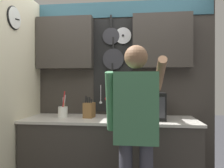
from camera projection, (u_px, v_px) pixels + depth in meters
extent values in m
cube|color=#38332D|center=(110.00, 159.00, 2.57)|extent=(1.97, 0.62, 0.90)
cube|color=beige|center=(110.00, 119.00, 2.57)|extent=(2.00, 0.65, 0.03)
cube|color=#38332D|center=(113.00, 94.00, 2.90)|extent=(2.57, 0.04, 2.41)
cube|color=#2D5666|center=(113.00, 10.00, 2.86)|extent=(2.53, 0.02, 0.20)
cube|color=#38332D|center=(65.00, 43.00, 2.86)|extent=(0.73, 0.16, 0.67)
cube|color=#38332D|center=(162.00, 41.00, 2.72)|extent=(0.72, 0.16, 0.67)
cube|color=black|center=(113.00, 65.00, 2.87)|extent=(0.52, 0.01, 1.22)
cylinder|color=#2D2D33|center=(111.00, 36.00, 2.84)|extent=(0.22, 0.02, 0.22)
cube|color=black|center=(111.00, 21.00, 2.83)|extent=(0.02, 0.02, 0.17)
cylinder|color=#2D2D33|center=(113.00, 59.00, 2.84)|extent=(0.27, 0.02, 0.27)
cube|color=black|center=(113.00, 43.00, 2.83)|extent=(0.02, 0.02, 0.15)
cylinder|color=#2D2D33|center=(112.00, 81.00, 2.84)|extent=(0.20, 0.02, 0.20)
cube|color=black|center=(112.00, 68.00, 2.83)|extent=(0.02, 0.02, 0.14)
cylinder|color=silver|center=(123.00, 36.00, 2.82)|extent=(0.21, 0.01, 0.21)
sphere|color=black|center=(123.00, 35.00, 2.81)|extent=(0.03, 0.03, 0.03)
cylinder|color=silver|center=(101.00, 93.00, 2.86)|extent=(0.01, 0.01, 0.22)
ellipsoid|color=silver|center=(101.00, 103.00, 2.86)|extent=(0.04, 0.01, 0.04)
cylinder|color=red|center=(107.00, 91.00, 2.85)|extent=(0.01, 0.01, 0.16)
ellipsoid|color=red|center=(107.00, 99.00, 2.85)|extent=(0.05, 0.01, 0.05)
cylinder|color=silver|center=(113.00, 92.00, 2.84)|extent=(0.01, 0.01, 0.18)
ellipsoid|color=silver|center=(113.00, 100.00, 2.84)|extent=(0.04, 0.01, 0.03)
cylinder|color=silver|center=(119.00, 92.00, 2.83)|extent=(0.01, 0.01, 0.19)
ellipsoid|color=silver|center=(119.00, 101.00, 2.83)|extent=(0.06, 0.01, 0.05)
cylinder|color=silver|center=(125.00, 93.00, 2.82)|extent=(0.01, 0.01, 0.20)
ellipsoid|color=silver|center=(125.00, 101.00, 2.82)|extent=(0.04, 0.01, 0.03)
cube|color=beige|center=(9.00, 96.00, 2.30)|extent=(0.04, 1.60, 2.41)
cylinder|color=white|center=(14.00, 18.00, 2.34)|extent=(0.02, 0.23, 0.23)
torus|color=black|center=(14.00, 18.00, 2.34)|extent=(0.02, 0.25, 0.25)
cube|color=black|center=(17.00, 19.00, 2.38)|extent=(0.01, 0.08, 0.02)
cube|color=black|center=(144.00, 106.00, 2.54)|extent=(0.47, 0.38, 0.31)
cube|color=black|center=(140.00, 107.00, 2.36)|extent=(0.26, 0.01, 0.19)
cube|color=#333338|center=(160.00, 108.00, 2.33)|extent=(0.10, 0.01, 0.23)
cube|color=brown|center=(89.00, 110.00, 2.62)|extent=(0.13, 0.16, 0.18)
cylinder|color=black|center=(86.00, 99.00, 2.59)|extent=(0.02, 0.04, 0.08)
cylinder|color=black|center=(88.00, 100.00, 2.58)|extent=(0.02, 0.03, 0.07)
cylinder|color=black|center=(89.00, 100.00, 2.58)|extent=(0.02, 0.03, 0.07)
cylinder|color=black|center=(91.00, 101.00, 2.58)|extent=(0.02, 0.02, 0.05)
cylinder|color=white|center=(63.00, 112.00, 2.66)|extent=(0.11, 0.11, 0.13)
cylinder|color=tan|center=(64.00, 104.00, 2.68)|extent=(0.03, 0.02, 0.21)
cylinder|color=silver|center=(64.00, 104.00, 2.68)|extent=(0.05, 0.04, 0.22)
cylinder|color=silver|center=(63.00, 105.00, 2.65)|extent=(0.02, 0.05, 0.19)
cylinder|color=red|center=(63.00, 102.00, 2.63)|extent=(0.05, 0.03, 0.27)
cube|color=#3D704C|center=(136.00, 107.00, 1.91)|extent=(0.38, 0.22, 0.62)
sphere|color=brown|center=(136.00, 57.00, 1.91)|extent=(0.21, 0.21, 0.21)
cylinder|color=#3D704C|center=(110.00, 102.00, 1.97)|extent=(0.08, 0.23, 0.55)
cylinder|color=brown|center=(160.00, 75.00, 2.12)|extent=(0.08, 0.52, 0.33)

